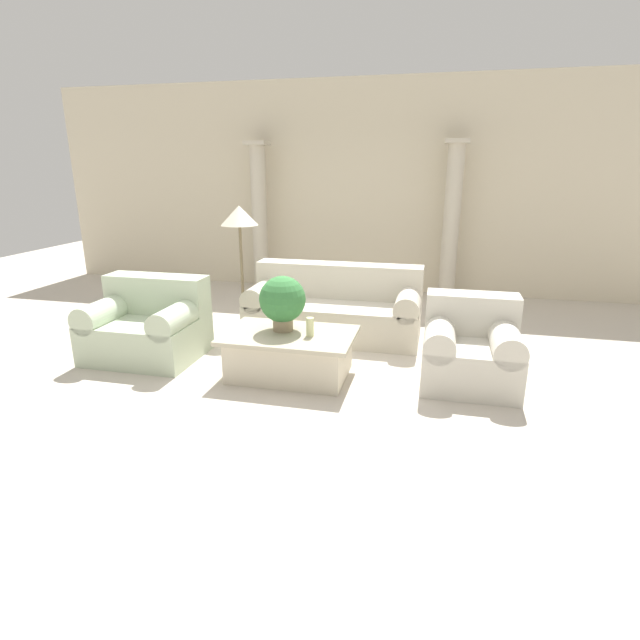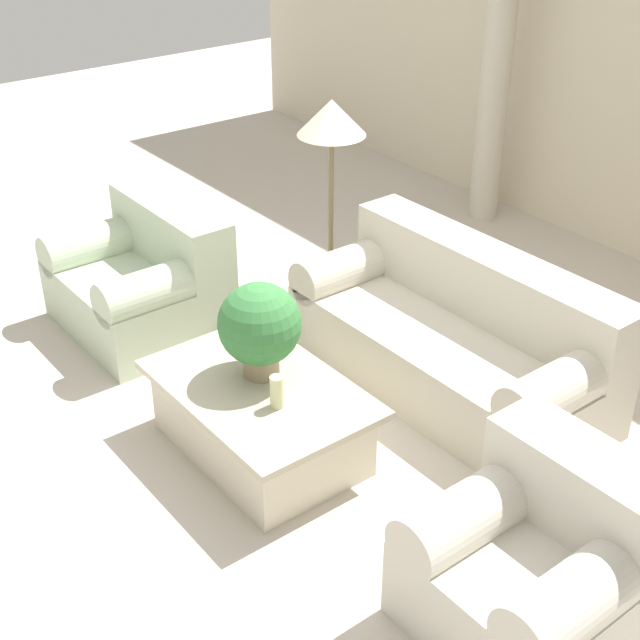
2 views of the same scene
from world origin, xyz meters
name	(u,v)px [view 1 (image 1 of 2)]	position (x,y,z in m)	size (l,w,h in m)	color
ground_plane	(295,359)	(0.00, 0.00, 0.00)	(16.00, 16.00, 0.00)	beige
wall_back	(352,188)	(0.00, 3.26, 1.60)	(10.00, 0.06, 3.20)	beige
sofa_long	(335,308)	(0.24, 0.88, 0.33)	(2.00, 0.88, 0.82)	beige
loveseat	(148,324)	(-1.54, -0.24, 0.35)	(1.11, 0.88, 0.82)	beige
coffee_table	(290,354)	(0.07, -0.42, 0.22)	(1.23, 0.81, 0.43)	beige
potted_plant	(282,301)	(-0.02, -0.35, 0.72)	(0.44, 0.44, 0.53)	#937F60
pillar_candle	(310,327)	(0.28, -0.45, 0.52)	(0.07, 0.07, 0.18)	beige
floor_lamp	(240,223)	(-0.90, 0.82, 1.30)	(0.44, 0.44, 1.50)	brown
column_left	(259,216)	(-1.41, 2.90, 1.18)	(0.34, 0.34, 2.30)	beige
column_right	(451,221)	(1.54, 2.90, 1.18)	(0.34, 0.34, 2.30)	beige
armchair	(471,347)	(1.74, -0.15, 0.34)	(0.85, 0.88, 0.79)	beige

